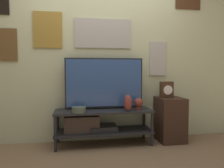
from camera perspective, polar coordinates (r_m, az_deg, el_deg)
ground_plane at (r=2.98m, az=-1.53°, el=-17.02°), size 12.00×12.00×0.00m
wall_back at (r=3.30m, az=-2.81°, el=9.01°), size 6.40×0.08×2.70m
media_console at (r=3.11m, az=-4.16°, el=-10.12°), size 1.36×0.42×0.49m
television at (r=3.13m, az=-2.00°, el=0.27°), size 1.12×0.05×0.73m
vase_urn_stoneware at (r=2.99m, az=4.19°, el=-4.96°), size 0.11×0.12×0.22m
vase_wide_bowl at (r=2.93m, az=-8.65°, el=-6.65°), size 0.19×0.19×0.07m
decorative_bust at (r=3.11m, az=6.93°, el=-4.97°), size 0.12×0.12×0.16m
side_table at (r=3.39m, az=14.88°, el=-8.89°), size 0.37×0.42×0.64m
mantel_clock at (r=3.31m, az=14.06°, el=-1.44°), size 0.18×0.11×0.24m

